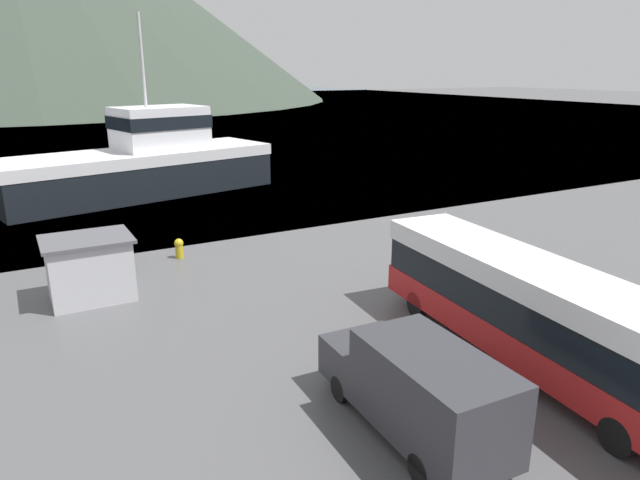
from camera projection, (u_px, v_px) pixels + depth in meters
The scene contains 7 objects.
water_surface at pixel (69, 106), 132.02m from camera, with size 240.00×240.00×0.00m, color #3D5160.
tour_bus at pixel (529, 308), 16.41m from camera, with size 3.46×11.89×3.10m.
delivery_van at pixel (418, 387), 13.26m from camera, with size 2.27×5.72×2.34m.
fishing_boat at pixel (142, 162), 38.95m from camera, with size 19.14×9.54×11.87m.
storage_bin at pixel (537, 278), 21.75m from camera, with size 1.42×1.26×1.37m.
dock_kiosk at pixel (90, 268), 21.32m from camera, with size 3.17×2.57×2.39m.
mooring_bollard at pixel (179, 248), 26.09m from camera, with size 0.41×0.41×0.92m.
Camera 1 is at (-14.62, -4.49, 8.36)m, focal length 32.00 mm.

